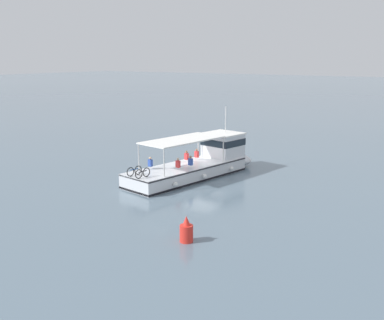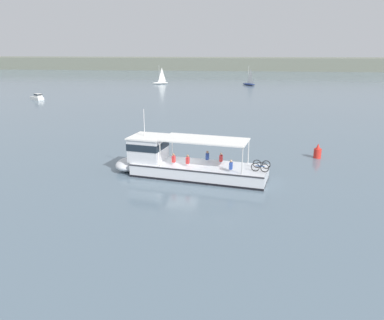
% 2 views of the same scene
% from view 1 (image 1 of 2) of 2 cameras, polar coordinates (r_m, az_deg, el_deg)
% --- Properties ---
extents(ground_plane, '(400.00, 400.00, 0.00)m').
position_cam_1_polar(ground_plane, '(37.25, 1.34, -1.94)').
color(ground_plane, slate).
extents(ferry_main, '(13.05, 5.29, 5.32)m').
position_cam_1_polar(ferry_main, '(37.25, 1.07, -0.33)').
color(ferry_main, silver).
rests_on(ferry_main, ground).
extents(channel_buoy, '(0.70, 0.70, 1.40)m').
position_cam_1_polar(channel_buoy, '(24.13, -0.70, -8.77)').
color(channel_buoy, red).
rests_on(channel_buoy, ground).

